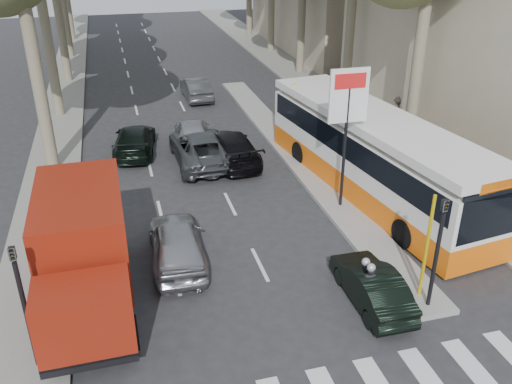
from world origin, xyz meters
TOP-DOWN VIEW (x-y plane):
  - ground at (0.00, 0.00)m, footprint 120.00×120.00m
  - sidewalk_right at (8.60, 25.00)m, footprint 3.20×70.00m
  - median_left at (-8.00, 28.00)m, footprint 2.40×64.00m
  - traffic_island at (3.25, 11.00)m, footprint 1.50×26.00m
  - billboard at (3.25, 5.00)m, footprint 1.50×12.10m
  - traffic_light_island at (3.25, -1.50)m, footprint 0.16×0.41m
  - traffic_light_left at (-7.60, -1.00)m, footprint 0.16×0.41m
  - silver_hatchback at (-3.50, 2.88)m, footprint 1.89×4.36m
  - dark_hatchback at (1.76, -0.76)m, footprint 1.30×3.64m
  - queue_car_a at (-1.28, 11.00)m, footprint 2.56×5.41m
  - queue_car_b at (0.07, 10.74)m, footprint 2.38×5.14m
  - queue_car_c at (-1.34, 13.06)m, footprint 2.25×4.52m
  - queue_car_d at (0.21, 21.38)m, footprint 1.56×4.21m
  - queue_car_e at (-4.20, 13.07)m, footprint 2.48×4.79m
  - red_truck at (-6.29, 1.42)m, footprint 2.48×6.35m
  - city_bus at (4.99, 6.05)m, footprint 4.50×13.18m
  - motorcycle at (1.51, -0.88)m, footprint 0.69×1.89m
  - pedestrian_near at (7.20, 8.71)m, footprint 0.71×1.10m
  - pedestrian_far at (10.00, 13.01)m, footprint 1.15×0.87m

SIDE VIEW (x-z plane):
  - ground at x=0.00m, z-range 0.00..0.00m
  - sidewalk_right at x=8.60m, z-range 0.00..0.12m
  - median_left at x=-8.00m, z-range 0.00..0.12m
  - traffic_island at x=3.25m, z-range 0.00..0.16m
  - dark_hatchback at x=1.76m, z-range 0.00..1.20m
  - queue_car_e at x=-4.20m, z-range 0.00..1.33m
  - queue_car_d at x=0.21m, z-range 0.00..1.38m
  - queue_car_b at x=0.07m, z-range 0.00..1.45m
  - motorcycle at x=1.51m, z-range -0.07..1.53m
  - silver_hatchback at x=-3.50m, z-range 0.00..1.47m
  - queue_car_c at x=-1.34m, z-range 0.00..1.48m
  - queue_car_a at x=-1.28m, z-range 0.00..1.49m
  - pedestrian_far at x=10.00m, z-range 0.12..1.75m
  - pedestrian_near at x=7.20m, z-range 0.12..1.86m
  - red_truck at x=-6.29m, z-range 0.10..3.47m
  - city_bus at x=4.99m, z-range 0.09..3.50m
  - traffic_light_island at x=3.25m, z-range 0.69..4.29m
  - traffic_light_left at x=-7.60m, z-range 0.69..4.29m
  - billboard at x=3.25m, z-range 0.90..6.50m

